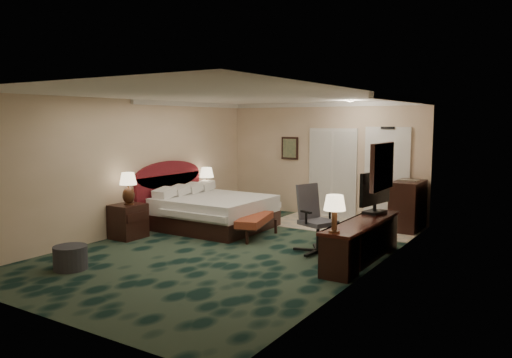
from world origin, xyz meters
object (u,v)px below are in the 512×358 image
Objects in this scene: bed at (215,212)px; ottoman at (70,258)px; nightstand_far at (209,205)px; desk_chair at (318,219)px; desk at (362,241)px; minibar at (408,206)px; tv at (375,193)px; bed_bench at (255,227)px; lamp_far at (207,181)px; lamp_near at (128,189)px; nightstand_near at (128,221)px.

bed is 3.58m from ottoman.
nightstand_far is 0.47× the size of desk_chair.
desk is (3.57, -0.80, 0.01)m from bed.
minibar is (3.52, 1.99, 0.18)m from bed.
bed_bench is at bearing -165.56° from tv.
lamp_far reaches higher than nightstand_far.
bed is at bearing 167.38° from desk.
nightstand_far is 4.01m from desk_chair.
minibar reaches higher than desk.
desk_chair reaches higher than bed.
ottoman is 4.05m from desk_chair.
lamp_far is at bearing 177.16° from tv.
ottoman is at bearing -126.08° from tv.
tv reaches higher than bed_bench.
nightstand_near is at bearing -168.49° from lamp_near.
bed is 1.33m from nightstand_far.
desk is at bearing -28.36° from bed_bench.
bed is 4.05m from minibar.
ottoman is at bearing -112.94° from desk_chair.
lamp_near is 0.53× the size of desk_chair.
lamp_near is at bearing -169.35° from desk.
lamp_near is at bearing -88.39° from nightstand_far.
lamp_near is 1.21× the size of ottoman.
nightstand_far is at bearing 91.61° from lamp_near.
minibar is at bearing 39.54° from nightstand_near.
tv is (3.52, -0.09, 0.71)m from bed.
desk_chair reaches higher than minibar.
bed is at bearing -44.66° from lamp_far.
nightstand_near is 0.64× the size of minibar.
bed_bench is 1.35× the size of tv.
desk is 0.88m from desk_chair.
nightstand_near is 1.30× the size of ottoman.
desk is at bearing -20.82° from lamp_far.
minibar reaches higher than ottoman.
minibar is at bearing 99.92° from tv.
desk_chair is at bearing -30.45° from bed_bench.
bed reaches higher than nightstand_near.
desk is at bearing -76.45° from tv.
bed is at bearing -172.77° from desk_chair.
bed_bench is 2.44m from desk.
minibar is at bearing 28.17° from bed_bench.
lamp_far is 4.61m from ottoman.
desk_chair is at bearing -13.89° from bed.
lamp_near reaches higher than bed_bench.
desk_chair reaches higher than lamp_far.
ottoman is at bearing -68.33° from lamp_near.
bed_bench is at bearing -29.42° from lamp_far.
lamp_far is (-0.00, -0.06, 0.59)m from nightstand_far.
desk is at bearing 10.65° from nightstand_near.
tv reaches higher than minibar.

